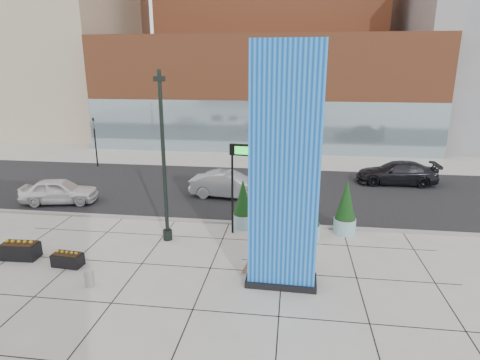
# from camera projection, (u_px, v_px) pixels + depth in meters

# --- Properties ---
(ground) EXTENTS (160.00, 160.00, 0.00)m
(ground) POSITION_uv_depth(u_px,v_px,m) (193.00, 256.00, 17.94)
(ground) COLOR #9E9991
(ground) RESTS_ON ground
(street_asphalt) EXTENTS (80.00, 12.00, 0.02)m
(street_asphalt) POSITION_uv_depth(u_px,v_px,m) (229.00, 190.00, 27.46)
(street_asphalt) COLOR black
(street_asphalt) RESTS_ON ground
(curb_edge) EXTENTS (80.00, 0.30, 0.12)m
(curb_edge) POSITION_uv_depth(u_px,v_px,m) (211.00, 221.00, 21.73)
(curb_edge) COLOR gray
(curb_edge) RESTS_ON ground
(tower_podium) EXTENTS (34.00, 10.00, 11.00)m
(tower_podium) POSITION_uv_depth(u_px,v_px,m) (264.00, 92.00, 42.00)
(tower_podium) COLOR #994D2C
(tower_podium) RESTS_ON ground
(tower_glass_front) EXTENTS (34.00, 0.60, 5.00)m
(tower_glass_front) POSITION_uv_depth(u_px,v_px,m) (259.00, 127.00, 38.26)
(tower_glass_front) COLOR #8CA5B2
(tower_glass_front) RESTS_ON ground
(blue_pylon) EXTENTS (2.76, 1.29, 9.08)m
(blue_pylon) POSITION_uv_depth(u_px,v_px,m) (284.00, 176.00, 14.49)
(blue_pylon) COLOR #0B46AF
(blue_pylon) RESTS_ON ground
(lamp_post) EXTENTS (0.54, 0.44, 8.05)m
(lamp_post) POSITION_uv_depth(u_px,v_px,m) (164.00, 175.00, 18.72)
(lamp_post) COLOR black
(lamp_post) RESTS_ON ground
(public_art_sculpture) EXTENTS (2.31, 1.41, 4.93)m
(public_art_sculpture) POSITION_uv_depth(u_px,v_px,m) (271.00, 244.00, 16.18)
(public_art_sculpture) COLOR silver
(public_art_sculpture) RESTS_ON ground
(concrete_bollard) EXTENTS (0.34, 0.34, 0.67)m
(concrete_bollard) POSITION_uv_depth(u_px,v_px,m) (89.00, 278.00, 15.42)
(concrete_bollard) COLOR gray
(concrete_bollard) RESTS_ON ground
(overhead_street_sign) EXTENTS (2.17, 0.47, 4.60)m
(overhead_street_sign) POSITION_uv_depth(u_px,v_px,m) (248.00, 158.00, 19.24)
(overhead_street_sign) COLOR black
(overhead_street_sign) RESTS_ON ground
(round_planter_east) EXTENTS (1.12, 1.12, 2.79)m
(round_planter_east) POSITION_uv_depth(u_px,v_px,m) (346.00, 209.00, 20.04)
(round_planter_east) COLOR #8DB9BF
(round_planter_east) RESTS_ON ground
(round_planter_mid) EXTENTS (1.06, 1.06, 2.66)m
(round_planter_mid) POSITION_uv_depth(u_px,v_px,m) (310.00, 215.00, 19.41)
(round_planter_mid) COLOR #8DB9BF
(round_planter_mid) RESTS_ON ground
(round_planter_west) EXTENTS (1.05, 1.05, 2.62)m
(round_planter_west) POSITION_uv_depth(u_px,v_px,m) (243.00, 205.00, 20.80)
(round_planter_west) COLOR #8DB9BF
(round_planter_west) RESTS_ON ground
(box_planter_north) EXTENTS (1.30, 0.73, 0.69)m
(box_planter_north) POSITION_uv_depth(u_px,v_px,m) (68.00, 259.00, 16.99)
(box_planter_north) COLOR black
(box_planter_north) RESTS_ON ground
(box_planter_south) EXTENTS (1.60, 0.85, 0.86)m
(box_planter_south) POSITION_uv_depth(u_px,v_px,m) (20.00, 250.00, 17.65)
(box_planter_south) COLOR black
(box_planter_south) RESTS_ON ground
(car_white_west) EXTENTS (4.77, 2.64, 1.54)m
(car_white_west) POSITION_uv_depth(u_px,v_px,m) (59.00, 191.00, 24.61)
(car_white_west) COLOR white
(car_white_west) RESTS_ON ground
(car_silver_mid) EXTENTS (5.11, 2.23, 1.63)m
(car_silver_mid) POSITION_uv_depth(u_px,v_px,m) (229.00, 185.00, 25.71)
(car_silver_mid) COLOR #A7AAAE
(car_silver_mid) RESTS_ON ground
(car_dark_east) EXTENTS (5.55, 2.26, 1.61)m
(car_dark_east) POSITION_uv_depth(u_px,v_px,m) (397.00, 173.00, 28.58)
(car_dark_east) COLOR black
(car_dark_east) RESTS_ON ground
(traffic_signal) EXTENTS (0.15, 0.18, 4.10)m
(traffic_signal) POSITION_uv_depth(u_px,v_px,m) (95.00, 139.00, 33.13)
(traffic_signal) COLOR black
(traffic_signal) RESTS_ON ground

